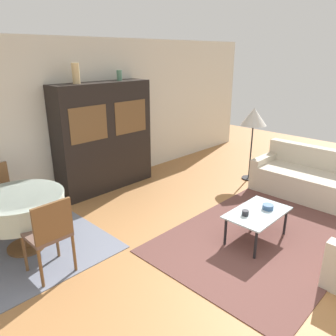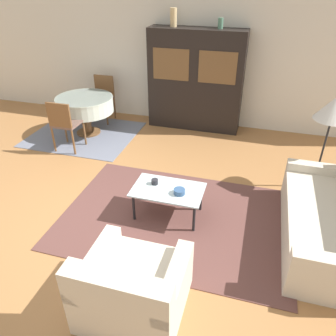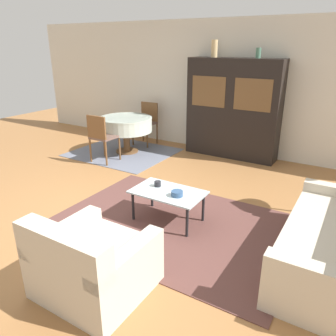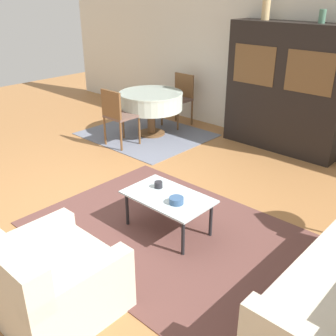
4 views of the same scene
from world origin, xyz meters
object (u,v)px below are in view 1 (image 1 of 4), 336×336
object	(u,v)px
display_cabinet	(104,137)
couch	(313,180)
dining_table	(20,207)
vase_short	(119,75)
bowl	(268,207)
floor_lamp	(254,118)
vase_tall	(76,73)
dining_chair_near	(50,232)
cup	(245,213)
coffee_table	(257,215)

from	to	relation	value
display_cabinet	couch	bearing A→B (deg)	-52.25
dining_table	vase_short	bearing A→B (deg)	21.65
bowl	vase_short	world-z (taller)	vase_short
display_cabinet	vase_short	world-z (taller)	vase_short
display_cabinet	floor_lamp	distance (m)	2.86
floor_lamp	vase_tall	size ratio (longest dim) A/B	4.45
couch	dining_chair_near	distance (m)	4.48
dining_chair_near	floor_lamp	distance (m)	4.32
display_cabinet	vase_short	bearing A→B (deg)	0.13
dining_chair_near	cup	size ratio (longest dim) A/B	10.52
floor_lamp	cup	xyz separation A→B (m)	(-2.18, -1.22, -0.78)
couch	display_cabinet	world-z (taller)	display_cabinet
vase_tall	dining_chair_near	bearing A→B (deg)	-131.57
floor_lamp	vase_tall	distance (m)	3.35
dining_chair_near	floor_lamp	world-z (taller)	floor_lamp
vase_tall	vase_short	size ratio (longest dim) A/B	1.77
coffee_table	vase_tall	size ratio (longest dim) A/B	2.86
couch	floor_lamp	world-z (taller)	floor_lamp
display_cabinet	vase_tall	bearing A→B (deg)	179.89
dining_chair_near	bowl	bearing A→B (deg)	-28.69
couch	display_cabinet	bearing A→B (deg)	37.75
dining_table	bowl	bearing A→B (deg)	-40.66
couch	coffee_table	bearing A→B (deg)	91.12
floor_lamp	coffee_table	bearing A→B (deg)	-146.77
couch	dining_table	distance (m)	4.76
dining_table	floor_lamp	bearing A→B (deg)	-10.18
coffee_table	dining_chair_near	world-z (taller)	dining_chair_near
dining_chair_near	couch	bearing A→B (deg)	-16.25
bowl	dining_table	bearing A→B (deg)	139.34
coffee_table	dining_table	xyz separation A→B (m)	(-2.30, 2.06, 0.23)
cup	display_cabinet	bearing A→B (deg)	91.89
bowl	vase_short	xyz separation A→B (m)	(-0.06, 3.07, 1.59)
dining_table	cup	world-z (taller)	dining_table
coffee_table	dining_table	distance (m)	3.09
display_cabinet	vase_short	distance (m)	1.15
coffee_table	vase_short	xyz separation A→B (m)	(0.11, 3.01, 1.67)
display_cabinet	floor_lamp	world-z (taller)	display_cabinet
coffee_table	dining_chair_near	xyz separation A→B (m)	(-2.30, 1.29, 0.18)
cup	vase_short	world-z (taller)	vase_short
dining_chair_near	cup	xyz separation A→B (m)	(2.09, -1.22, -0.10)
dining_chair_near	vase_tall	distance (m)	2.78
bowl	vase_short	distance (m)	3.46
dining_chair_near	display_cabinet	bearing A→B (deg)	40.80
dining_table	dining_chair_near	size ratio (longest dim) A/B	1.17
couch	vase_short	size ratio (longest dim) A/B	10.68
coffee_table	bowl	bearing A→B (deg)	-18.76
coffee_table	display_cabinet	size ratio (longest dim) A/B	0.47
bowl	couch	bearing A→B (deg)	2.99
dining_chair_near	vase_short	xyz separation A→B (m)	(2.40, 1.72, 1.49)
vase_tall	bowl	bearing A→B (deg)	-73.05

